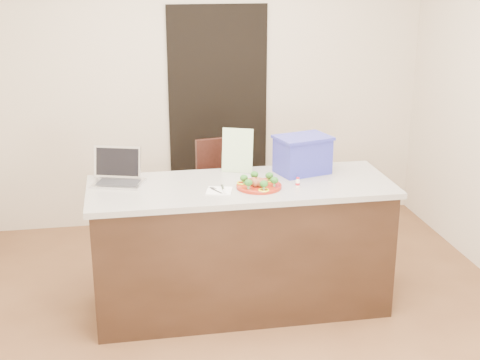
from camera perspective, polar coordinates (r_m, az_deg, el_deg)
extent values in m
plane|color=brown|center=(4.67, 0.64, -12.09)|extent=(4.00, 4.00, 0.00)
plane|color=beige|center=(6.09, -2.88, 8.68)|extent=(4.00, 0.00, 4.00)
plane|color=beige|center=(2.33, 10.09, -7.69)|extent=(4.00, 0.00, 4.00)
cube|color=black|center=(6.15, -1.87, 5.47)|extent=(0.90, 0.02, 2.00)
cube|color=black|center=(4.69, 0.09, -5.92)|extent=(2.00, 0.70, 0.88)
cube|color=beige|center=(4.52, 0.09, -0.59)|extent=(2.06, 0.76, 0.04)
cylinder|color=maroon|center=(4.44, 1.63, -0.54)|extent=(0.30, 0.30, 0.02)
torus|color=maroon|center=(4.44, 1.63, -0.46)|extent=(0.30, 0.30, 0.01)
sphere|color=brown|center=(4.43, 1.63, -0.16)|extent=(0.04, 0.04, 0.04)
sphere|color=brown|center=(4.44, 2.13, -0.14)|extent=(0.04, 0.04, 0.04)
sphere|color=brown|center=(4.46, 1.93, -0.03)|extent=(0.04, 0.04, 0.04)
sphere|color=brown|center=(4.47, 1.56, 0.00)|extent=(0.04, 0.04, 0.04)
sphere|color=brown|center=(4.46, 1.23, -0.06)|extent=(0.04, 0.04, 0.04)
sphere|color=brown|center=(4.43, 1.13, -0.18)|extent=(0.04, 0.04, 0.04)
sphere|color=brown|center=(4.40, 1.33, -0.29)|extent=(0.04, 0.04, 0.04)
sphere|color=brown|center=(4.40, 1.71, -0.32)|extent=(0.04, 0.04, 0.04)
ellipsoid|color=#194D14|center=(4.45, 0.34, 0.17)|extent=(0.05, 0.05, 0.04)
ellipsoid|color=#194D14|center=(4.36, 0.72, -0.23)|extent=(0.05, 0.05, 0.04)
ellipsoid|color=#194D14|center=(4.33, 2.05, -0.33)|extent=(0.05, 0.05, 0.04)
ellipsoid|color=#194D14|center=(4.41, 2.95, -0.02)|extent=(0.05, 0.05, 0.04)
ellipsoid|color=#194D14|center=(4.50, 2.52, 0.37)|extent=(0.05, 0.05, 0.04)
ellipsoid|color=#194D14|center=(4.52, 1.24, 0.47)|extent=(0.05, 0.05, 0.04)
torus|color=#CCD616|center=(4.47, 0.17, -0.24)|extent=(0.07, 0.07, 0.01)
torus|color=#CCD616|center=(4.33, 2.04, -0.86)|extent=(0.07, 0.07, 0.01)
torus|color=#CCD616|center=(4.52, 2.68, -0.05)|extent=(0.07, 0.07, 0.01)
cube|color=silver|center=(4.38, -1.79, -0.93)|extent=(0.20, 0.20, 0.01)
cube|color=#A8A9AD|center=(4.35, -2.01, -0.95)|extent=(0.06, 0.11, 0.00)
cube|color=#A8A9AD|center=(4.41, -2.13, -0.68)|extent=(0.05, 0.06, 0.00)
cube|color=silver|center=(4.34, -1.31, -1.00)|extent=(0.02, 0.09, 0.01)
cube|color=#A8A9AD|center=(4.42, -1.49, -0.61)|extent=(0.02, 0.11, 0.00)
cylinder|color=white|center=(4.47, 4.95, -0.29)|extent=(0.03, 0.03, 0.05)
cylinder|color=white|center=(4.46, 4.96, 0.05)|extent=(0.02, 0.02, 0.01)
cylinder|color=red|center=(4.46, 4.96, 0.17)|extent=(0.02, 0.02, 0.01)
cylinder|color=red|center=(4.47, 4.94, -0.33)|extent=(0.03, 0.03, 0.02)
cube|color=silver|center=(4.59, -10.34, -0.26)|extent=(0.38, 0.32, 0.01)
cube|color=silver|center=(4.66, -10.43, 1.54)|extent=(0.33, 0.15, 0.22)
cube|color=black|center=(4.65, -10.43, 1.52)|extent=(0.30, 0.13, 0.19)
cube|color=#242326|center=(4.57, -10.35, -0.21)|extent=(0.31, 0.24, 0.00)
cube|color=white|center=(4.73, -0.22, 2.53)|extent=(0.22, 0.13, 0.31)
cube|color=#292C96|center=(4.74, 5.35, 2.05)|extent=(0.40, 0.33, 0.25)
cube|color=#292C96|center=(4.71, 5.40, 3.62)|extent=(0.43, 0.36, 0.02)
cube|color=black|center=(5.29, -1.10, -2.54)|extent=(0.53, 0.53, 0.04)
cube|color=black|center=(5.39, -1.46, 0.98)|extent=(0.45, 0.13, 0.51)
cylinder|color=black|center=(5.18, -2.85, -5.91)|extent=(0.04, 0.04, 0.48)
cylinder|color=black|center=(5.24, 1.35, -5.61)|extent=(0.04, 0.04, 0.48)
cylinder|color=black|center=(5.54, -3.37, -4.30)|extent=(0.04, 0.04, 0.48)
cylinder|color=black|center=(5.59, 0.56, -4.04)|extent=(0.04, 0.04, 0.48)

